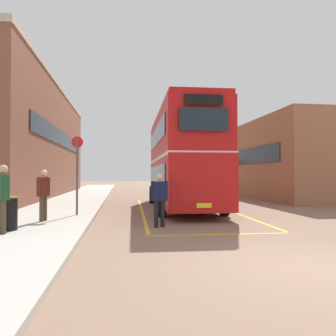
{
  "coord_description": "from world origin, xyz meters",
  "views": [
    {
      "loc": [
        -3.48,
        -5.61,
        1.69
      ],
      "look_at": [
        -0.92,
        12.83,
        2.06
      ],
      "focal_mm": 35.6,
      "sensor_mm": 36.0,
      "label": 1
    }
  ],
  "objects_px": {
    "bus_stop_sign": "(77,168)",
    "pedestrian_waiting_near": "(43,191)",
    "pedestrian_boarding": "(159,196)",
    "litter_bin": "(8,213)",
    "single_deck_bus": "(194,175)",
    "double_decker_bus": "(181,158)",
    "pedestrian_waiting_far": "(2,193)"
  },
  "relations": [
    {
      "from": "bus_stop_sign",
      "to": "pedestrian_waiting_near",
      "type": "bearing_deg",
      "value": -118.63
    },
    {
      "from": "pedestrian_boarding",
      "to": "litter_bin",
      "type": "xyz_separation_m",
      "value": [
        -4.33,
        -0.84,
        -0.39
      ]
    },
    {
      "from": "single_deck_bus",
      "to": "pedestrian_waiting_near",
      "type": "bearing_deg",
      "value": -114.17
    },
    {
      "from": "pedestrian_waiting_near",
      "to": "pedestrian_boarding",
      "type": "bearing_deg",
      "value": -13.89
    },
    {
      "from": "pedestrian_waiting_near",
      "to": "bus_stop_sign",
      "type": "bearing_deg",
      "value": 61.37
    },
    {
      "from": "single_deck_bus",
      "to": "pedestrian_waiting_near",
      "type": "relative_size",
      "value": 5.52
    },
    {
      "from": "single_deck_bus",
      "to": "bus_stop_sign",
      "type": "relative_size",
      "value": 3.12
    },
    {
      "from": "double_decker_bus",
      "to": "litter_bin",
      "type": "relative_size",
      "value": 11.42
    },
    {
      "from": "pedestrian_boarding",
      "to": "pedestrian_waiting_far",
      "type": "distance_m",
      "value": 4.53
    },
    {
      "from": "pedestrian_waiting_far",
      "to": "bus_stop_sign",
      "type": "distance_m",
      "value": 4.21
    },
    {
      "from": "single_deck_bus",
      "to": "pedestrian_waiting_far",
      "type": "relative_size",
      "value": 5.22
    },
    {
      "from": "single_deck_bus",
      "to": "pedestrian_waiting_near",
      "type": "distance_m",
      "value": 24.32
    },
    {
      "from": "bus_stop_sign",
      "to": "single_deck_bus",
      "type": "bearing_deg",
      "value": 66.19
    },
    {
      "from": "pedestrian_boarding",
      "to": "litter_bin",
      "type": "bearing_deg",
      "value": -169.06
    },
    {
      "from": "single_deck_bus",
      "to": "bus_stop_sign",
      "type": "distance_m",
      "value": 22.48
    },
    {
      "from": "pedestrian_waiting_near",
      "to": "bus_stop_sign",
      "type": "xyz_separation_m",
      "value": [
        0.88,
        1.61,
        0.81
      ]
    },
    {
      "from": "single_deck_bus",
      "to": "pedestrian_waiting_near",
      "type": "xyz_separation_m",
      "value": [
        -9.95,
        -22.18,
        -0.51
      ]
    },
    {
      "from": "pedestrian_waiting_near",
      "to": "bus_stop_sign",
      "type": "height_order",
      "value": "bus_stop_sign"
    },
    {
      "from": "single_deck_bus",
      "to": "bus_stop_sign",
      "type": "bearing_deg",
      "value": -113.81
    },
    {
      "from": "pedestrian_waiting_near",
      "to": "bus_stop_sign",
      "type": "distance_m",
      "value": 2.01
    },
    {
      "from": "bus_stop_sign",
      "to": "pedestrian_waiting_far",
      "type": "bearing_deg",
      "value": -109.9
    },
    {
      "from": "single_deck_bus",
      "to": "litter_bin",
      "type": "height_order",
      "value": "single_deck_bus"
    },
    {
      "from": "double_decker_bus",
      "to": "single_deck_bus",
      "type": "relative_size",
      "value": 1.13
    },
    {
      "from": "litter_bin",
      "to": "bus_stop_sign",
      "type": "distance_m",
      "value": 3.91
    },
    {
      "from": "litter_bin",
      "to": "pedestrian_boarding",
      "type": "bearing_deg",
      "value": 10.94
    },
    {
      "from": "pedestrian_waiting_far",
      "to": "double_decker_bus",
      "type": "bearing_deg",
      "value": 49.68
    },
    {
      "from": "single_deck_bus",
      "to": "pedestrian_waiting_near",
      "type": "height_order",
      "value": "single_deck_bus"
    },
    {
      "from": "pedestrian_boarding",
      "to": "single_deck_bus",
      "type": "bearing_deg",
      "value": 75.07
    },
    {
      "from": "double_decker_bus",
      "to": "pedestrian_boarding",
      "type": "height_order",
      "value": "double_decker_bus"
    },
    {
      "from": "single_deck_bus",
      "to": "pedestrian_boarding",
      "type": "height_order",
      "value": "single_deck_bus"
    },
    {
      "from": "double_decker_bus",
      "to": "pedestrian_waiting_far",
      "type": "bearing_deg",
      "value": -130.32
    },
    {
      "from": "double_decker_bus",
      "to": "bus_stop_sign",
      "type": "relative_size",
      "value": 3.54
    }
  ]
}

